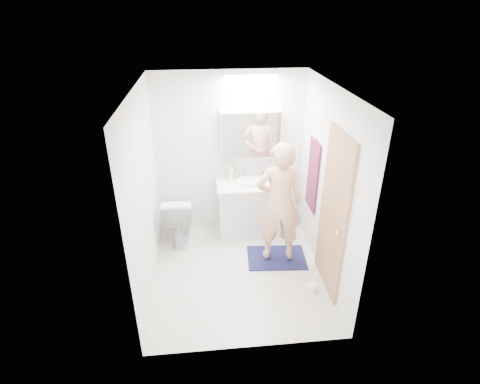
{
  "coord_description": "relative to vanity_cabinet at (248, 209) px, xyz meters",
  "views": [
    {
      "loc": [
        -0.39,
        -3.95,
        3.22
      ],
      "look_at": [
        0.05,
        0.25,
        1.05
      ],
      "focal_mm": 27.97,
      "sensor_mm": 36.0,
      "label": 1
    }
  ],
  "objects": [
    {
      "name": "soap_bottle_b",
      "position": [
        -0.19,
        0.18,
        0.52
      ],
      "size": [
        0.09,
        0.09,
        0.17
      ],
      "primitive_type": "imported",
      "rotation": [
        0.0,
        0.0,
        -0.15
      ],
      "color": "#5E9ECA",
      "rests_on": "countertop"
    },
    {
      "name": "faucet",
      "position": [
        0.0,
        0.22,
        0.51
      ],
      "size": [
        0.02,
        0.02,
        0.16
      ],
      "primitive_type": "cylinder",
      "color": "silver",
      "rests_on": "countertop"
    },
    {
      "name": "mirror_panel",
      "position": [
        0.05,
        0.13,
        1.11
      ],
      "size": [
        0.84,
        0.01,
        0.66
      ],
      "primitive_type": "cube",
      "color": "silver",
      "rests_on": "medicine_cabinet"
    },
    {
      "name": "floor",
      "position": [
        -0.25,
        -0.96,
        -0.39
      ],
      "size": [
        2.5,
        2.5,
        0.0
      ],
      "primitive_type": "plane",
      "color": "silver",
      "rests_on": "ground"
    },
    {
      "name": "soap_bottle_a",
      "position": [
        -0.25,
        0.15,
        0.55
      ],
      "size": [
        0.1,
        0.1,
        0.24
      ],
      "primitive_type": "imported",
      "rotation": [
        0.0,
        0.0,
        -0.08
      ],
      "color": "beige",
      "rests_on": "countertop"
    },
    {
      "name": "countertop",
      "position": [
        0.0,
        -0.0,
        0.41
      ],
      "size": [
        0.95,
        0.58,
        0.04
      ],
      "primitive_type": "cube",
      "color": "white",
      "rests_on": "vanity_cabinet"
    },
    {
      "name": "medicine_cabinet",
      "position": [
        0.05,
        0.21,
        1.11
      ],
      "size": [
        0.88,
        0.14,
        0.7
      ],
      "primitive_type": "cube",
      "color": "white",
      "rests_on": "wall_back"
    },
    {
      "name": "ceiling",
      "position": [
        -0.25,
        -0.96,
        2.01
      ],
      "size": [
        2.5,
        2.5,
        0.0
      ],
      "primitive_type": "plane",
      "rotation": [
        3.14,
        0.0,
        0.0
      ],
      "color": "white",
      "rests_on": "floor"
    },
    {
      "name": "door_knob",
      "position": [
        0.79,
        -1.61,
        0.56
      ],
      "size": [
        0.06,
        0.06,
        0.06
      ],
      "primitive_type": "sphere",
      "color": "gold",
      "rests_on": "door"
    },
    {
      "name": "wall_right",
      "position": [
        0.85,
        -0.96,
        0.81
      ],
      "size": [
        0.0,
        2.5,
        2.5
      ],
      "primitive_type": "plane",
      "rotation": [
        1.57,
        0.0,
        -1.57
      ],
      "color": "white",
      "rests_on": "floor"
    },
    {
      "name": "person",
      "position": [
        0.3,
        -0.76,
        0.49
      ],
      "size": [
        0.64,
        0.44,
        1.67
      ],
      "primitive_type": "imported",
      "rotation": [
        0.0,
        0.0,
        3.07
      ],
      "color": "tan",
      "rests_on": "bath_rug"
    },
    {
      "name": "wall_back",
      "position": [
        -0.25,
        0.29,
        0.81
      ],
      "size": [
        2.5,
        0.0,
        2.5
      ],
      "primitive_type": "plane",
      "rotation": [
        1.57,
        0.0,
        0.0
      ],
      "color": "white",
      "rests_on": "floor"
    },
    {
      "name": "sink_basin",
      "position": [
        0.0,
        0.03,
        0.45
      ],
      "size": [
        0.36,
        0.36,
        0.03
      ],
      "primitive_type": "cylinder",
      "color": "white",
      "rests_on": "countertop"
    },
    {
      "name": "wall_left",
      "position": [
        -1.35,
        -0.96,
        0.81
      ],
      "size": [
        0.0,
        2.5,
        2.5
      ],
      "primitive_type": "plane",
      "rotation": [
        1.57,
        0.0,
        1.57
      ],
      "color": "white",
      "rests_on": "floor"
    },
    {
      "name": "towel_hook",
      "position": [
        0.81,
        -0.41,
        1.23
      ],
      "size": [
        0.07,
        0.02,
        0.02
      ],
      "primitive_type": "cylinder",
      "rotation": [
        0.0,
        1.57,
        0.0
      ],
      "color": "silver",
      "rests_on": "wall_right"
    },
    {
      "name": "toilet",
      "position": [
        -1.04,
        -0.11,
        -0.01
      ],
      "size": [
        0.46,
        0.76,
        0.75
      ],
      "primitive_type": "imported",
      "rotation": [
        0.0,
        0.0,
        3.09
      ],
      "color": "white",
      "rests_on": "floor"
    },
    {
      "name": "vanity_cabinet",
      "position": [
        0.0,
        0.0,
        0.0
      ],
      "size": [
        0.9,
        0.55,
        0.78
      ],
      "primitive_type": "cube",
      "color": "silver",
      "rests_on": "floor"
    },
    {
      "name": "wall_front",
      "position": [
        -0.25,
        -2.21,
        0.81
      ],
      "size": [
        2.5,
        0.0,
        2.5
      ],
      "primitive_type": "plane",
      "rotation": [
        -1.57,
        0.0,
        0.0
      ],
      "color": "white",
      "rests_on": "floor"
    },
    {
      "name": "towel",
      "position": [
        0.82,
        -0.41,
        0.71
      ],
      "size": [
        0.02,
        0.42,
        1.0
      ],
      "primitive_type": "cube",
      "color": "#13163D",
      "rests_on": "wall_right"
    },
    {
      "name": "door",
      "position": [
        0.83,
        -1.31,
        0.61
      ],
      "size": [
        0.04,
        0.8,
        2.0
      ],
      "primitive_type": "cube",
      "color": "tan",
      "rests_on": "wall_right"
    },
    {
      "name": "bath_rug",
      "position": [
        0.3,
        -0.76,
        -0.38
      ],
      "size": [
        0.84,
        0.61,
        0.02
      ],
      "primitive_type": "cube",
      "rotation": [
        0.0,
        0.0,
        -0.07
      ],
      "color": "#1A1646",
      "rests_on": "floor"
    },
    {
      "name": "toilet_paper_roll",
      "position": [
        0.62,
        -1.45,
        -0.34
      ],
      "size": [
        0.11,
        0.11,
        0.1
      ],
      "primitive_type": "cylinder",
      "color": "white",
      "rests_on": "floor"
    },
    {
      "name": "toothbrush_cup",
      "position": [
        0.26,
        0.16,
        0.48
      ],
      "size": [
        0.11,
        0.11,
        0.09
      ],
      "primitive_type": "imported",
      "rotation": [
        0.0,
        0.0,
        -0.13
      ],
      "color": "#4154C3",
      "rests_on": "countertop"
    }
  ]
}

